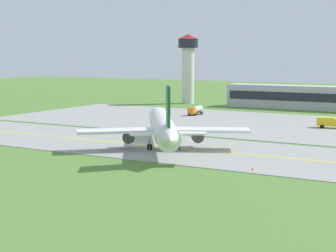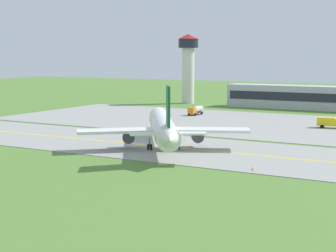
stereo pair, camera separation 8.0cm
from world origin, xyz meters
name	(u,v)px [view 1 (the left image)]	position (x,y,z in m)	size (l,w,h in m)	color
ground_plane	(140,145)	(0.00, 0.00, 0.00)	(500.00, 500.00, 0.00)	#517A33
taxiway_strip	(140,145)	(0.00, 0.00, 0.05)	(240.00, 28.00, 0.10)	gray
apron_pad	(260,124)	(10.00, 42.00, 0.05)	(140.00, 52.00, 0.10)	gray
taxiway_centreline	(140,144)	(0.00, 0.00, 0.11)	(220.00, 0.60, 0.01)	yellow
airplane_lead	(163,127)	(6.01, -1.36, 4.13)	(29.33, 35.13, 12.70)	white
service_truck_baggage	(330,122)	(27.14, 42.97, 1.53)	(6.22, 2.96, 2.60)	yellow
service_truck_fuel	(195,110)	(-13.69, 52.65, 1.53)	(2.63, 6.11, 2.65)	orange
terminal_building	(312,98)	(11.98, 86.17, 3.85)	(56.34, 8.23, 8.85)	#B2B2B7
control_tower	(188,61)	(-33.66, 87.01, 15.21)	(7.60, 7.60, 25.08)	silver
traffic_cone_near_edge	(253,169)	(27.81, -11.99, 0.30)	(0.44, 0.44, 0.60)	orange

